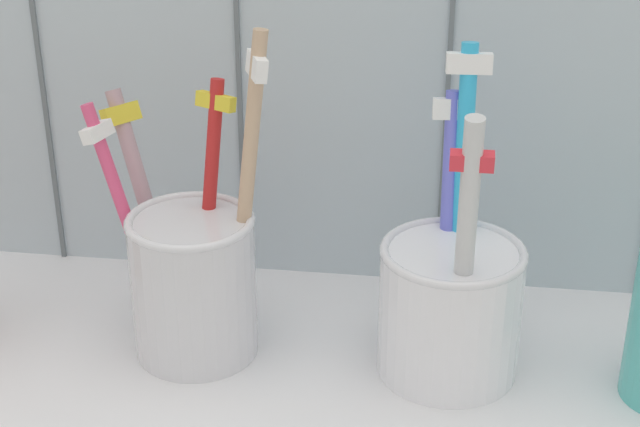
# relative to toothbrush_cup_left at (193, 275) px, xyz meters

# --- Properties ---
(counter_slab) EXTENTS (0.64, 0.22, 0.02)m
(counter_slab) POSITION_rel_toothbrush_cup_left_xyz_m (0.07, -0.01, -0.06)
(counter_slab) COLOR silver
(counter_slab) RESTS_ON ground
(toothbrush_cup_left) EXTENTS (0.11, 0.09, 0.19)m
(toothbrush_cup_left) POSITION_rel_toothbrush_cup_left_xyz_m (0.00, 0.00, 0.00)
(toothbrush_cup_left) COLOR silver
(toothbrush_cup_left) RESTS_ON counter_slab
(toothbrush_cup_right) EXTENTS (0.08, 0.09, 0.18)m
(toothbrush_cup_right) POSITION_rel_toothbrush_cup_left_xyz_m (0.15, -0.00, -0.00)
(toothbrush_cup_right) COLOR white
(toothbrush_cup_right) RESTS_ON counter_slab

